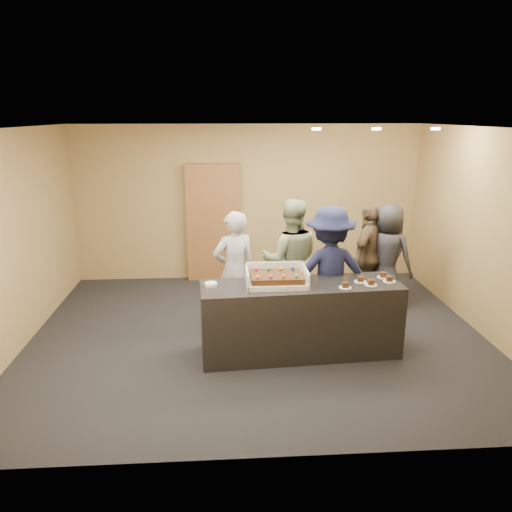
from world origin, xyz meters
name	(u,v)px	position (x,y,z in m)	size (l,w,h in m)	color
room	(258,237)	(0.00, 0.00, 1.35)	(6.04, 6.00, 2.70)	black
serving_counter	(300,319)	(0.48, -0.56, 0.45)	(2.40, 0.70, 0.90)	black
storage_cabinet	(213,223)	(-0.61, 2.41, 1.02)	(0.93, 0.15, 2.05)	brown
cake_box	(276,280)	(0.18, -0.54, 0.95)	(0.72, 0.50, 0.21)	white
sheet_cake	(277,277)	(0.18, -0.56, 1.00)	(0.62, 0.43, 0.12)	#321D0B
plate_stack	(211,284)	(-0.60, -0.54, 0.92)	(0.15, 0.15, 0.04)	white
slice_a	(345,286)	(0.97, -0.73, 0.92)	(0.15, 0.15, 0.07)	white
slice_b	(360,280)	(1.21, -0.53, 0.92)	(0.15, 0.15, 0.07)	white
slice_c	(371,283)	(1.30, -0.65, 0.92)	(0.15, 0.15, 0.07)	white
slice_d	(383,276)	(1.53, -0.38, 0.92)	(0.15, 0.15, 0.07)	white
slice_e	(389,280)	(1.56, -0.55, 0.92)	(0.15, 0.15, 0.07)	white
person_server_grey	(234,271)	(-0.30, 0.28, 0.82)	(0.60, 0.39, 1.64)	#B0B1B6
person_sage_man	(291,260)	(0.50, 0.55, 0.87)	(0.85, 0.66, 1.74)	gray
person_navy_man	(329,273)	(0.92, -0.08, 0.87)	(1.13, 0.65, 1.75)	#161A3A
person_brown_extra	(368,256)	(1.75, 0.99, 0.79)	(0.92, 0.38, 1.58)	brown
person_dark_suit	(387,256)	(2.02, 0.92, 0.80)	(0.78, 0.51, 1.59)	#26252A
ceiling_spotlights	(376,129)	(1.60, 0.50, 2.67)	(1.72, 0.12, 0.03)	#FFEAC6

